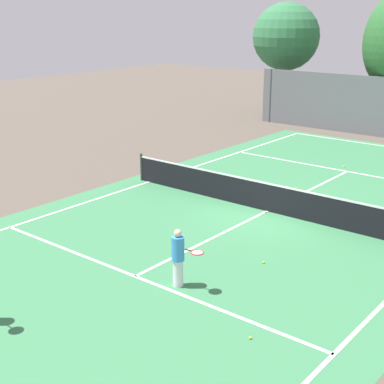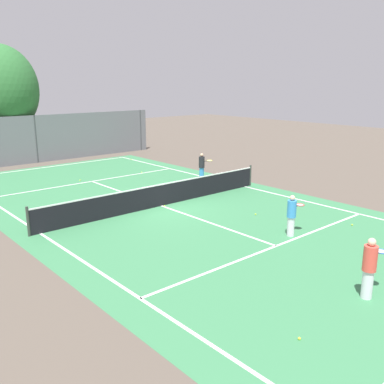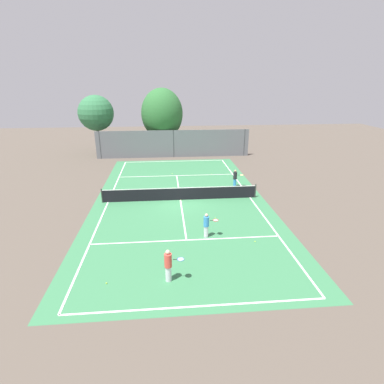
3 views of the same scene
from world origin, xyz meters
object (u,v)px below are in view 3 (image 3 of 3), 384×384
at_px(player_2, 168,265).
at_px(tennis_ball_0, 181,200).
at_px(player_0, 235,178).
at_px(tennis_ball_5, 172,174).
at_px(tennis_ball_7, 106,283).
at_px(tennis_ball_4, 223,163).
at_px(tennis_ball_6, 255,242).
at_px(player_1, 207,225).
at_px(tennis_ball_2, 212,174).
at_px(tennis_ball_1, 173,188).
at_px(tennis_ball_3, 215,218).

relative_size(player_2, tennis_ball_0, 24.54).
bearing_deg(player_0, tennis_ball_5, 141.02).
bearing_deg(player_0, tennis_ball_7, -124.56).
xyz_separation_m(tennis_ball_4, tennis_ball_6, (-1.50, -17.68, 0.00)).
bearing_deg(tennis_ball_6, player_2, -147.64).
distance_m(player_1, tennis_ball_2, 12.85).
height_order(tennis_ball_5, tennis_ball_6, same).
distance_m(player_0, tennis_ball_4, 8.05).
height_order(player_2, tennis_ball_1, player_2).
relative_size(tennis_ball_2, tennis_ball_4, 1.00).
xyz_separation_m(tennis_ball_1, tennis_ball_6, (4.37, -9.79, 0.00)).
height_order(player_2, tennis_ball_7, player_2).
relative_size(player_1, tennis_ball_7, 22.75).
relative_size(tennis_ball_0, tennis_ball_1, 1.00).
xyz_separation_m(tennis_ball_2, tennis_ball_4, (1.96, 4.16, 0.00)).
bearing_deg(tennis_ball_4, tennis_ball_6, -94.84).
relative_size(player_2, tennis_ball_7, 24.54).
height_order(player_1, tennis_ball_1, player_1).
xyz_separation_m(player_2, tennis_ball_0, (1.13, 9.97, -0.80)).
bearing_deg(tennis_ball_2, tennis_ball_5, 173.39).
bearing_deg(player_1, tennis_ball_4, 75.98).
distance_m(player_1, tennis_ball_6, 2.93).
distance_m(tennis_ball_1, tennis_ball_3, 6.96).
relative_size(tennis_ball_0, tennis_ball_5, 1.00).
distance_m(tennis_ball_0, tennis_ball_4, 12.12).
relative_size(player_0, tennis_ball_2, 22.93).
xyz_separation_m(player_2, tennis_ball_5, (0.68, 17.13, -0.80)).
bearing_deg(player_1, tennis_ball_0, 101.15).
xyz_separation_m(player_1, player_2, (-2.30, -4.05, 0.06)).
height_order(player_0, tennis_ball_7, player_0).
bearing_deg(tennis_ball_6, tennis_ball_0, 119.59).
height_order(tennis_ball_3, tennis_ball_4, same).
relative_size(tennis_ball_1, tennis_ball_2, 1.00).
relative_size(player_1, tennis_ball_1, 22.75).
bearing_deg(player_1, tennis_ball_2, 79.99).
distance_m(tennis_ball_3, tennis_ball_4, 14.71).
xyz_separation_m(player_1, tennis_ball_1, (-1.67, 8.90, -0.74)).
height_order(tennis_ball_0, tennis_ball_5, same).
bearing_deg(tennis_ball_0, tennis_ball_5, 93.60).
relative_size(tennis_ball_2, tennis_ball_3, 1.00).
height_order(tennis_ball_2, tennis_ball_7, same).
xyz_separation_m(player_1, tennis_ball_5, (-1.62, 13.08, -0.74)).
xyz_separation_m(tennis_ball_0, tennis_ball_5, (-0.45, 7.16, 0.00)).
relative_size(tennis_ball_5, tennis_ball_6, 1.00).
xyz_separation_m(player_0, tennis_ball_2, (-1.45, 3.84, -0.75)).
bearing_deg(tennis_ball_0, tennis_ball_3, -58.81).
distance_m(player_1, tennis_ball_1, 9.09).
height_order(tennis_ball_1, tennis_ball_5, same).
height_order(player_0, tennis_ball_3, player_0).
distance_m(player_2, tennis_ball_3, 7.30).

